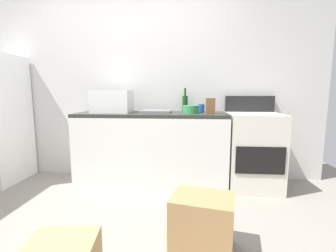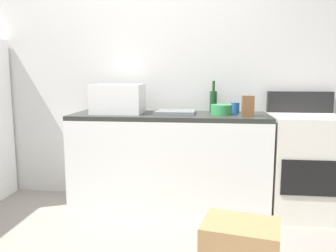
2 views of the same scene
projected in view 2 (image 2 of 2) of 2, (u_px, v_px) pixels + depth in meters
The scene contains 9 objects.
wall_back at pixel (144, 70), 3.49m from camera, with size 5.00×0.10×2.60m, color silver.
kitchen_counter at pixel (169, 161), 3.24m from camera, with size 1.80×0.60×0.90m.
stove_oven at pixel (304, 163), 3.10m from camera, with size 0.60×0.61×1.10m.
microwave at pixel (118, 99), 3.20m from camera, with size 0.46×0.34×0.27m, color white.
sink_basin at pixel (175, 112), 3.18m from camera, with size 0.36×0.32×0.03m, color slate.
wine_bottle at pixel (213, 101), 3.31m from camera, with size 0.07×0.07×0.30m.
coffee_mug at pixel (235, 108), 3.22m from camera, with size 0.08×0.08×0.10m, color #2659A5.
knife_block at pixel (248, 106), 2.97m from camera, with size 0.10×0.10×0.18m, color brown.
mixing_bowl at pixel (221, 110), 3.10m from camera, with size 0.19×0.19×0.09m, color #338C4C.
Camera 2 is at (0.65, -1.93, 1.26)m, focal length 36.74 mm.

